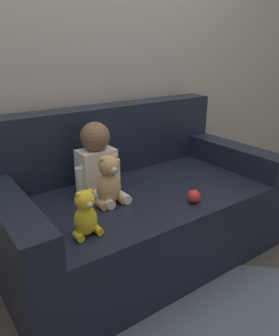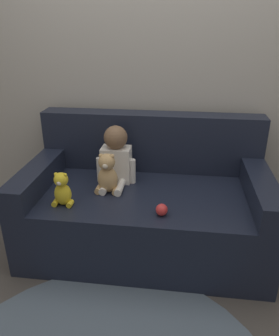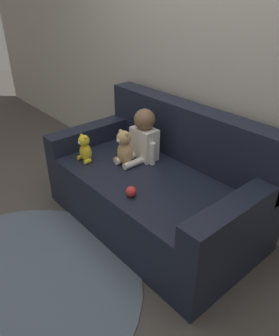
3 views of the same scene
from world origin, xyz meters
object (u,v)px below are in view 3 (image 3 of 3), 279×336
Objects in this scene: couch at (157,187)px; person_baby at (143,137)px; plush_toy_side at (85,149)px; toy_ball at (131,192)px; teddy_bear_brown at (124,149)px.

person_baby is at bearing 168.25° from couch.
person_baby is at bearing 54.45° from plush_toy_side.
person_baby is 5.71× the size of toy_ball.
couch is 0.64m from plush_toy_side.
person_baby is 1.85× the size of plush_toy_side.
person_baby reaches higher than teddy_bear_brown.
toy_ball is at bearing -3.94° from plush_toy_side.
teddy_bear_brown is (-0.03, -0.17, -0.06)m from person_baby.
person_baby reaches higher than plush_toy_side.
couch is 22.96× the size of toy_ball.
teddy_bear_brown is 3.87× the size of toy_ball.
couch reaches higher than plush_toy_side.
couch is at bearing -11.75° from person_baby.
couch is 0.40m from person_baby.
couch reaches higher than toy_ball.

